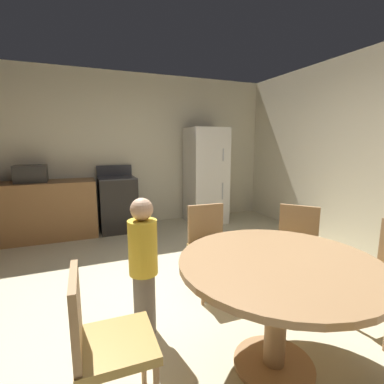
{
  "coord_description": "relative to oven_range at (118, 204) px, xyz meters",
  "views": [
    {
      "loc": [
        -0.91,
        -2.13,
        1.49
      ],
      "look_at": [
        0.27,
        0.77,
        0.94
      ],
      "focal_mm": 26.32,
      "sensor_mm": 36.0,
      "label": 1
    }
  ],
  "objects": [
    {
      "name": "chair_northeast",
      "position": [
        1.36,
        -2.76,
        0.03
      ],
      "size": [
        0.56,
        0.56,
        0.87
      ],
      "rotation": [
        0.0,
        0.0,
        3.87
      ],
      "color": "#9E754C",
      "rests_on": "ground"
    },
    {
      "name": "kitchen_counter",
      "position": [
        -1.26,
        -0.0,
        -0.02
      ],
      "size": [
        1.82,
        0.6,
        0.9
      ],
      "primitive_type": "cube",
      "color": "olive",
      "rests_on": "ground"
    },
    {
      "name": "person_child",
      "position": [
        -0.17,
        -2.81,
        0.11
      ],
      "size": [
        0.31,
        0.31,
        1.09
      ],
      "rotation": [
        0.0,
        0.0,
        5.54
      ],
      "color": "#665B51",
      "rests_on": "ground"
    },
    {
      "name": "wall_right",
      "position": [
        3.01,
        -2.39,
        0.88
      ],
      "size": [
        0.12,
        5.58,
        2.7
      ],
      "primitive_type": "cube",
      "color": "beige",
      "rests_on": "ground"
    },
    {
      "name": "chair_west",
      "position": [
        -0.53,
        -3.45,
        0.03
      ],
      "size": [
        0.41,
        0.41,
        0.87
      ],
      "rotation": [
        0.0,
        0.0,
        6.26
      ],
      "color": "#9E754C",
      "rests_on": "ground"
    },
    {
      "name": "chair_north",
      "position": [
        0.59,
        -2.39,
        0.03
      ],
      "size": [
        0.41,
        0.41,
        0.87
      ],
      "rotation": [
        0.0,
        0.0,
        4.68
      ],
      "color": "#9E754C",
      "rests_on": "ground"
    },
    {
      "name": "microwave",
      "position": [
        -1.25,
        -0.0,
        0.56
      ],
      "size": [
        0.44,
        0.32,
        0.26
      ],
      "primitive_type": "cube",
      "color": "#2D2B28",
      "rests_on": "kitchen_counter"
    },
    {
      "name": "dining_table",
      "position": [
        0.55,
        -3.47,
        0.14
      ],
      "size": [
        1.27,
        1.27,
        0.76
      ],
      "color": "#9E754C",
      "rests_on": "ground"
    },
    {
      "name": "oven_range",
      "position": [
        0.0,
        0.0,
        0.0
      ],
      "size": [
        0.6,
        0.6,
        1.1
      ],
      "color": "black",
      "rests_on": "ground"
    },
    {
      "name": "ground_plane",
      "position": [
        0.32,
        -2.68,
        -0.47
      ],
      "size": [
        14.0,
        14.0,
        0.0
      ],
      "primitive_type": "plane",
      "color": "beige"
    },
    {
      "name": "refrigerator",
      "position": [
        1.62,
        -0.05,
        0.41
      ],
      "size": [
        0.68,
        0.68,
        1.76
      ],
      "color": "silver",
      "rests_on": "ground"
    },
    {
      "name": "wall_back",
      "position": [
        0.32,
        0.4,
        0.88
      ],
      "size": [
        5.57,
        0.12,
        2.7
      ],
      "primitive_type": "cube",
      "color": "beige",
      "rests_on": "ground"
    }
  ]
}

